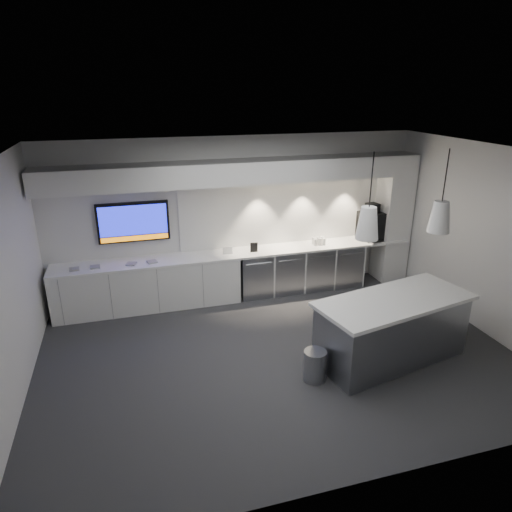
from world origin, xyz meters
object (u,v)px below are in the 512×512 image
object	(u,v)px
island	(392,329)
coffee_machine	(371,225)
wall_tv	(133,222)
bin	(315,365)

from	to	relation	value
island	coffee_machine	distance (m)	3.05
wall_tv	bin	xyz separation A→B (m)	(2.19, -3.17, -1.34)
wall_tv	coffee_machine	bearing A→B (deg)	-3.06
wall_tv	island	distance (m)	4.70
wall_tv	coffee_machine	distance (m)	4.63
island	bin	bearing A→B (deg)	176.13
wall_tv	island	size ratio (longest dim) A/B	0.51
island	bin	distance (m)	1.32
island	coffee_machine	bearing A→B (deg)	55.66
island	wall_tv	bearing A→B (deg)	127.47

